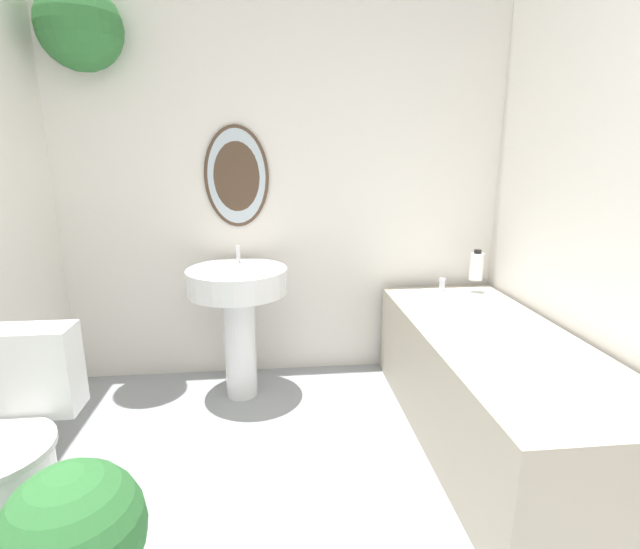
{
  "coord_description": "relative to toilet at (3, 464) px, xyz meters",
  "views": [
    {
      "loc": [
        -0.08,
        -0.2,
        1.36
      ],
      "look_at": [
        0.11,
        1.63,
        0.89
      ],
      "focal_mm": 26.0,
      "sensor_mm": 36.0,
      "label": 1
    }
  ],
  "objects": [
    {
      "name": "wall_back",
      "position": [
        0.88,
        1.3,
        1.03
      ],
      "size": [
        2.77,
        0.42,
        2.4
      ],
      "color": "silver",
      "rests_on": "ground_plane"
    },
    {
      "name": "toilet",
      "position": [
        0.0,
        0.0,
        0.0
      ],
      "size": [
        0.42,
        0.57,
        0.74
      ],
      "color": "white",
      "rests_on": "ground_plane"
    },
    {
      "name": "pedestal_sink",
      "position": [
        0.77,
        0.98,
        0.27
      ],
      "size": [
        0.55,
        0.55,
        0.86
      ],
      "color": "white",
      "rests_on": "ground_plane"
    },
    {
      "name": "bathtub",
      "position": [
        2.01,
        0.4,
        -0.01
      ],
      "size": [
        0.7,
        1.69,
        0.63
      ],
      "color": "#B2A893",
      "rests_on": "ground_plane"
    },
    {
      "name": "shampoo_bottle",
      "position": [
        2.2,
        1.09,
        0.41
      ],
      "size": [
        0.08,
        0.08,
        0.19
      ],
      "color": "white",
      "rests_on": "bathtub"
    },
    {
      "name": "potted_plant",
      "position": [
        0.39,
        -0.37,
        -0.02
      ],
      "size": [
        0.4,
        0.4,
        0.52
      ],
      "color": "silver",
      "rests_on": "ground_plane"
    }
  ]
}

